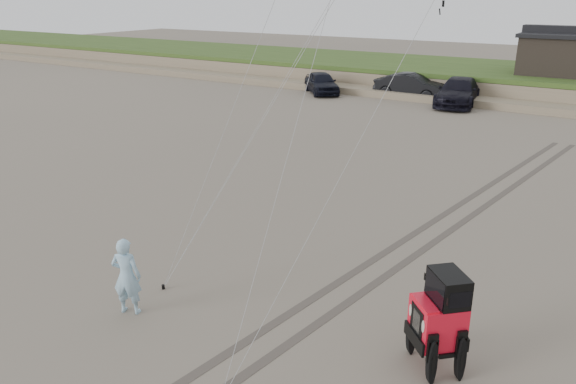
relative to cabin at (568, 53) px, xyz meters
name	(u,v)px	position (x,y,z in m)	size (l,w,h in m)	color
ground	(222,339)	(-2.00, -37.00, -3.24)	(160.00, 160.00, 0.00)	#6B6054
dune_ridge	(534,84)	(-2.00, 0.50, -2.42)	(160.00, 14.25, 1.73)	#7A6B54
cabin	(568,53)	(0.00, 0.00, 0.00)	(6.40, 5.40, 3.35)	black
truck_a	(322,83)	(-15.77, -7.66, -2.43)	(1.92, 4.77, 1.62)	black
truck_b	(411,86)	(-9.32, -5.81, -2.36)	(1.85, 5.32, 1.75)	black
truck_c	(458,92)	(-5.64, -6.69, -2.34)	(2.51, 6.19, 1.80)	black
jeep	(437,330)	(2.33, -35.36, -2.38)	(1.99, 4.61, 1.72)	red
man	(127,276)	(-4.63, -37.29, -2.26)	(0.72, 0.47, 1.96)	#99C8EC
stake_main	(163,287)	(-4.74, -36.04, -3.18)	(0.08, 0.08, 0.12)	black
tire_tracks	(427,236)	(0.00, -29.00, -3.23)	(5.22, 29.74, 0.01)	#4C443D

